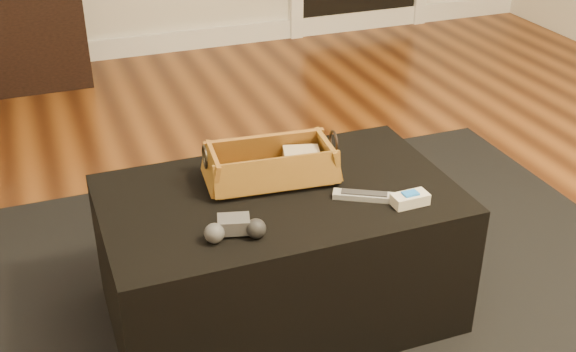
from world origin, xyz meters
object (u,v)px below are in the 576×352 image
object	(u,v)px
game_controller	(235,228)
silver_remote	(364,196)
cream_gadget	(410,199)
ottoman	(279,254)
tv_remote	(266,175)
wicker_basket	(271,166)

from	to	relation	value
game_controller	silver_remote	distance (m)	0.40
game_controller	cream_gadget	size ratio (longest dim) A/B	1.60
ottoman	silver_remote	bearing A→B (deg)	-28.54
silver_remote	ottoman	bearing A→B (deg)	151.46
silver_remote	tv_remote	bearing A→B (deg)	141.22
wicker_basket	game_controller	distance (m)	0.32
wicker_basket	game_controller	bearing A→B (deg)	-126.47
game_controller	wicker_basket	bearing A→B (deg)	53.53
ottoman	game_controller	distance (m)	0.34
game_controller	silver_remote	world-z (taller)	game_controller
wicker_basket	cream_gadget	world-z (taller)	wicker_basket
tv_remote	cream_gadget	bearing A→B (deg)	-38.21
ottoman	cream_gadget	size ratio (longest dim) A/B	9.73
ottoman	silver_remote	xyz separation A→B (m)	(0.21, -0.11, 0.22)
tv_remote	silver_remote	bearing A→B (deg)	-39.33
cream_gadget	tv_remote	bearing A→B (deg)	142.34
cream_gadget	wicker_basket	bearing A→B (deg)	139.21
ottoman	game_controller	xyz separation A→B (m)	(-0.18, -0.17, 0.24)
wicker_basket	game_controller	world-z (taller)	wicker_basket
ottoman	wicker_basket	size ratio (longest dim) A/B	2.51
wicker_basket	ottoman	bearing A→B (deg)	-93.23
tv_remote	ottoman	bearing A→B (deg)	-77.29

